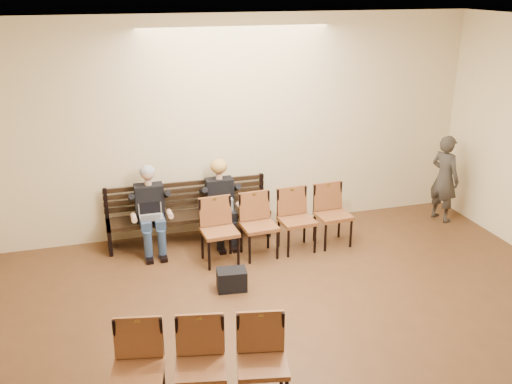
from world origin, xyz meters
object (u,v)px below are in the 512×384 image
at_px(seated_man, 151,210).
at_px(water_bottle, 231,212).
at_px(chair_row_back, 201,369).
at_px(laptop, 152,219).
at_px(chair_row_front, 278,224).
at_px(passerby, 445,172).
at_px(seated_woman, 221,204).
at_px(bench, 190,227).
at_px(bag, 232,280).

height_order(seated_man, water_bottle, seated_man).
height_order(water_bottle, chair_row_back, chair_row_back).
bearing_deg(laptop, chair_row_front, -2.53).
bearing_deg(passerby, chair_row_back, 108.22).
bearing_deg(chair_row_front, passerby, 4.79).
xyz_separation_m(seated_woman, passerby, (3.88, -0.26, 0.25)).
distance_m(seated_man, laptop, 0.20).
height_order(seated_man, laptop, seated_man).
height_order(chair_row_front, chair_row_back, chair_row_front).
xyz_separation_m(bench, seated_man, (-0.61, -0.12, 0.43)).
height_order(seated_woman, chair_row_front, seated_woman).
bearing_deg(seated_man, passerby, -2.93).
xyz_separation_m(laptop, bag, (0.89, -1.40, -0.43)).
relative_size(seated_woman, water_bottle, 5.46).
relative_size(bench, chair_row_back, 1.55).
distance_m(bench, seated_man, 0.76).
height_order(water_bottle, bag, water_bottle).
relative_size(seated_woman, laptop, 3.55).
xyz_separation_m(water_bottle, bag, (-0.33, -1.34, -0.42)).
distance_m(bench, seated_woman, 0.65).
relative_size(water_bottle, bag, 0.57).
bearing_deg(seated_man, water_bottle, -11.48).
bearing_deg(bench, laptop, -153.77).
height_order(laptop, bag, laptop).
bearing_deg(water_bottle, passerby, -0.13).
xyz_separation_m(bench, water_bottle, (0.60, -0.37, 0.34)).
height_order(seated_woman, chair_row_back, seated_woman).
bearing_deg(seated_man, bench, 11.08).
relative_size(bench, passerby, 1.49).
bearing_deg(passerby, bag, 91.00).
distance_m(seated_woman, laptop, 1.14).
bearing_deg(seated_man, chair_row_back, -89.38).
height_order(seated_woman, bag, seated_woman).
distance_m(laptop, chair_row_front, 1.92).
bearing_deg(bench, chair_row_front, -33.82).
height_order(laptop, chair_row_front, chair_row_front).
relative_size(passerby, chair_row_back, 1.04).
relative_size(seated_man, chair_row_front, 0.55).
xyz_separation_m(seated_man, passerby, (4.99, -0.26, 0.22)).
height_order(laptop, chair_row_back, chair_row_back).
relative_size(seated_man, seated_woman, 1.05).
relative_size(laptop, passerby, 0.20).
distance_m(seated_woman, bag, 1.67).
bearing_deg(chair_row_back, chair_row_front, 70.89).
xyz_separation_m(bag, chair_row_front, (0.96, 0.88, 0.34)).
relative_size(seated_man, chair_row_back, 0.78).
relative_size(laptop, chair_row_front, 0.15).
bearing_deg(bench, passerby, -4.90).
bearing_deg(water_bottle, chair_row_front, -36.09).
relative_size(chair_row_front, chair_row_back, 1.41).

